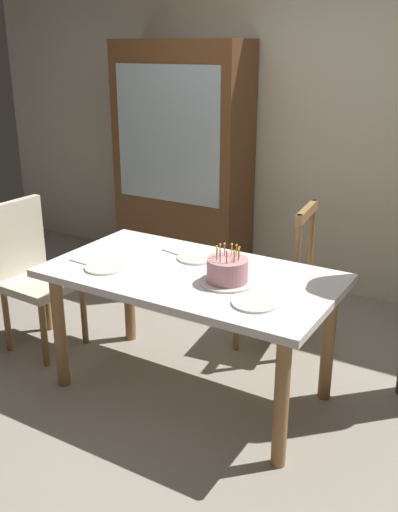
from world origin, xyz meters
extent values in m
plane|color=#9E9384|center=(0.00, 0.00, 0.00)|extent=(6.40, 6.40, 0.00)
cube|color=beige|center=(0.00, 1.85, 1.30)|extent=(6.40, 0.10, 2.60)
cube|color=white|center=(0.00, 0.00, 0.71)|extent=(1.55, 0.84, 0.04)
cylinder|color=#9E7042|center=(-0.67, -0.32, 0.34)|extent=(0.07, 0.07, 0.69)
cylinder|color=#9E7042|center=(0.67, -0.32, 0.34)|extent=(0.07, 0.07, 0.69)
cylinder|color=#9E7042|center=(-0.67, 0.32, 0.34)|extent=(0.07, 0.07, 0.69)
cylinder|color=#9E7042|center=(0.67, 0.32, 0.34)|extent=(0.07, 0.07, 0.69)
cylinder|color=silver|center=(0.24, -0.03, 0.73)|extent=(0.28, 0.28, 0.01)
cylinder|color=#D18C93|center=(0.24, -0.03, 0.80)|extent=(0.21, 0.21, 0.12)
cylinder|color=#66CC72|center=(0.29, -0.03, 0.88)|extent=(0.01, 0.01, 0.05)
sphere|color=#FFC64C|center=(0.29, -0.03, 0.92)|extent=(0.01, 0.01, 0.01)
cylinder|color=yellow|center=(0.28, 0.00, 0.88)|extent=(0.01, 0.01, 0.05)
sphere|color=#FFC64C|center=(0.28, 0.00, 0.92)|extent=(0.01, 0.01, 0.01)
cylinder|color=yellow|center=(0.26, 0.02, 0.88)|extent=(0.01, 0.01, 0.05)
sphere|color=#FFC64C|center=(0.26, 0.02, 0.92)|extent=(0.01, 0.01, 0.01)
cylinder|color=yellow|center=(0.23, 0.02, 0.88)|extent=(0.01, 0.01, 0.05)
sphere|color=#FFC64C|center=(0.23, 0.02, 0.92)|extent=(0.01, 0.01, 0.01)
cylinder|color=#D872CC|center=(0.19, 0.01, 0.88)|extent=(0.01, 0.01, 0.05)
sphere|color=#FFC64C|center=(0.19, 0.01, 0.92)|extent=(0.01, 0.01, 0.01)
cylinder|color=#F2994C|center=(0.18, -0.01, 0.88)|extent=(0.01, 0.01, 0.05)
sphere|color=#FFC64C|center=(0.18, -0.01, 0.92)|extent=(0.01, 0.01, 0.01)
cylinder|color=yellow|center=(0.18, -0.05, 0.88)|extent=(0.01, 0.01, 0.05)
sphere|color=#FFC64C|center=(0.18, -0.05, 0.92)|extent=(0.01, 0.01, 0.01)
cylinder|color=yellow|center=(0.20, -0.08, 0.88)|extent=(0.01, 0.01, 0.05)
sphere|color=#FFC64C|center=(0.20, -0.08, 0.92)|extent=(0.01, 0.01, 0.01)
cylinder|color=#66CC72|center=(0.22, -0.09, 0.88)|extent=(0.01, 0.01, 0.05)
sphere|color=#FFC64C|center=(0.22, -0.09, 0.92)|extent=(0.01, 0.01, 0.01)
cylinder|color=#E54C4C|center=(0.26, -0.09, 0.88)|extent=(0.01, 0.01, 0.05)
sphere|color=#FFC64C|center=(0.26, -0.09, 0.92)|extent=(0.01, 0.01, 0.01)
cylinder|color=#E54C4C|center=(0.29, -0.06, 0.88)|extent=(0.01, 0.01, 0.05)
sphere|color=#FFC64C|center=(0.29, -0.06, 0.92)|extent=(0.01, 0.01, 0.01)
cylinder|color=white|center=(-0.43, -0.19, 0.73)|extent=(0.22, 0.22, 0.01)
cylinder|color=white|center=(-0.08, 0.19, 0.73)|extent=(0.22, 0.22, 0.01)
cylinder|color=white|center=(0.46, -0.19, 0.73)|extent=(0.22, 0.22, 0.01)
cube|color=silver|center=(-0.59, -0.20, 0.73)|extent=(0.18, 0.03, 0.01)
cube|color=silver|center=(-0.24, 0.20, 0.73)|extent=(0.18, 0.05, 0.01)
cube|color=tan|center=(0.15, 0.74, 0.45)|extent=(0.49, 0.49, 0.05)
cylinder|color=#9E7042|center=(-0.04, 0.89, 0.21)|extent=(0.04, 0.04, 0.42)
cylinder|color=#9E7042|center=(0.00, 0.55, 0.21)|extent=(0.04, 0.04, 0.42)
cylinder|color=#9E7042|center=(0.29, 0.93, 0.21)|extent=(0.04, 0.04, 0.42)
cylinder|color=#9E7042|center=(0.34, 0.59, 0.21)|extent=(0.04, 0.04, 0.42)
cylinder|color=#9E7042|center=(0.32, 0.94, 0.70)|extent=(0.04, 0.04, 0.50)
cylinder|color=#9E7042|center=(0.37, 0.59, 0.70)|extent=(0.04, 0.04, 0.50)
cube|color=#9E7042|center=(0.34, 0.77, 0.92)|extent=(0.09, 0.40, 0.06)
cube|color=beige|center=(-1.07, -0.04, 0.45)|extent=(0.46, 0.46, 0.05)
cylinder|color=#9E7042|center=(-0.91, -0.22, 0.21)|extent=(0.04, 0.04, 0.42)
cylinder|color=#9E7042|center=(-0.89, 0.12, 0.21)|extent=(0.04, 0.04, 0.42)
cylinder|color=#9E7042|center=(-1.25, -0.20, 0.21)|extent=(0.04, 0.04, 0.42)
cylinder|color=#9E7042|center=(-1.23, 0.14, 0.21)|extent=(0.04, 0.04, 0.42)
cube|color=beige|center=(-1.27, -0.03, 0.70)|extent=(0.07, 0.40, 0.50)
cube|color=brown|center=(-1.03, 1.56, 0.95)|extent=(1.10, 0.44, 1.90)
cube|color=silver|center=(-1.03, 1.34, 1.20)|extent=(0.94, 0.01, 1.04)
camera|label=1|loc=(1.48, -2.42, 1.86)|focal=40.50mm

